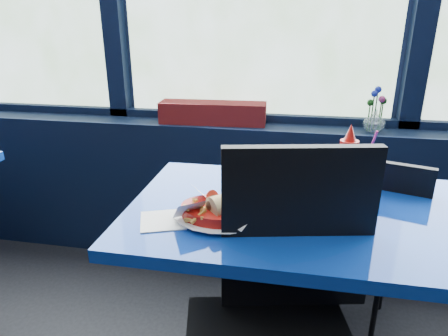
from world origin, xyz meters
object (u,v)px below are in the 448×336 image
ketchup_bottle (347,161)px  chair_near_back (355,235)px  near_table (311,259)px  planter_box (213,113)px  food_basket (221,210)px  flower_vase (375,118)px  chair_near_front (283,310)px  soda_cup (361,187)px

ketchup_bottle → chair_near_back: bearing=58.2°
near_table → ketchup_bottle: size_ratio=5.00×
planter_box → food_basket: (0.23, -0.97, -0.07)m
chair_near_back → flower_vase: flower_vase is taller
flower_vase → ketchup_bottle: bearing=-106.7°
chair_near_front → ketchup_bottle: chair_near_front is taller
flower_vase → chair_near_front: bearing=-108.8°
flower_vase → food_basket: size_ratio=0.75×
chair_near_back → food_basket: size_ratio=2.92×
chair_near_back → ketchup_bottle: ketchup_bottle is taller
flower_vase → soda_cup: bearing=-101.6°
planter_box → soda_cup: bearing=-52.9°
near_table → chair_near_front: chair_near_front is taller
chair_near_front → ketchup_bottle: bearing=56.5°
near_table → chair_near_front: size_ratio=1.19×
chair_near_back → food_basket: bearing=60.0°
flower_vase → soda_cup: (-0.16, -0.76, -0.05)m
food_basket → soda_cup: bearing=5.0°
near_table → planter_box: planter_box is taller
planter_box → soda_cup: soda_cup is taller
flower_vase → soda_cup: size_ratio=0.84×
planter_box → near_table: bearing=-61.3°
chair_near_back → food_basket: (-0.48, -0.44, 0.29)m
flower_vase → ketchup_bottle: 0.66m
chair_near_front → chair_near_back: bearing=54.0°
food_basket → soda_cup: (0.43, 0.18, 0.03)m
planter_box → soda_cup: size_ratio=2.13×
near_table → food_basket: size_ratio=4.11×
chair_near_back → planter_box: size_ratio=1.53×
near_table → soda_cup: soda_cup is taller
chair_near_back → ketchup_bottle: 0.40m
chair_near_front → chair_near_back: 0.68m
flower_vase → food_basket: flower_vase is taller
near_table → food_basket: 0.38m
food_basket → soda_cup: soda_cup is taller
chair_near_back → planter_box: bearing=-19.3°
near_table → soda_cup: 0.29m
chair_near_back → flower_vase: bearing=-85.0°
soda_cup → flower_vase: bearing=78.4°
planter_box → flower_vase: 0.81m
near_table → ketchup_bottle: bearing=60.9°
ketchup_bottle → food_basket: bearing=-141.9°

